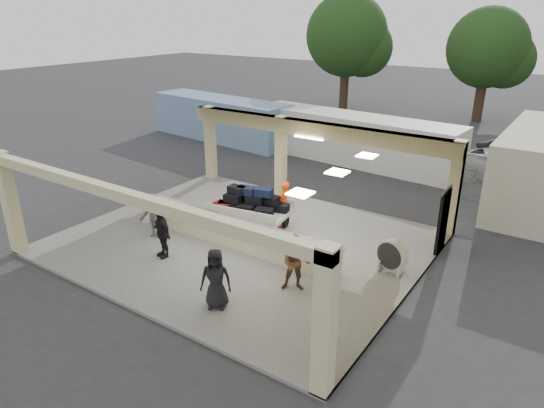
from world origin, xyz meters
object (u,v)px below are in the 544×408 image
Objects in this scene: container_white at (352,139)px; container_blue at (221,119)px; drum_fan at (392,255)px; passenger_a at (296,263)px; baggage_handler at (284,204)px; luggage_cart at (251,205)px; passenger_b at (162,233)px; baggage_counter at (233,233)px; passenger_d at (216,279)px; car_white_a at (507,165)px; car_dark at (526,156)px; passenger_c at (153,216)px.

container_blue is at bearing -174.26° from container_white.
drum_fan is 0.63× the size of passenger_a.
container_white is (-1.70, 9.40, 0.28)m from baggage_handler.
luggage_cart is 3.62m from passenger_b.
container_white is (-4.41, 12.97, 0.30)m from passenger_a.
passenger_b is (-4.67, -0.69, -0.01)m from passenger_a.
baggage_counter is 7.59× the size of drum_fan.
baggage_handler reaches higher than passenger_d.
baggage_counter is at bearing 135.88° from car_white_a.
passenger_a is at bearing -46.11° from luggage_cart.
luggage_cart is at bearing 86.75° from passenger_d.
baggage_handler reaches higher than car_dark.
container_blue is (-10.71, 9.25, 0.31)m from baggage_handler.
passenger_c is 16.99m from car_white_a.
container_white is at bearing 136.06° from drum_fan.
passenger_a is at bearing -20.01° from baggage_counter.
passenger_a is at bearing -37.71° from container_blue.
container_white reaches higher than passenger_a.
car_white_a is 1.06× the size of car_dark.
baggage_counter is 5.01× the size of passenger_c.
luggage_cart is 4.58m from passenger_a.
car_dark is (1.72, 13.85, 0.10)m from drum_fan.
baggage_counter is 3.00m from passenger_c.
passenger_a is 0.15× the size of container_white.
passenger_c is at bearing 165.10° from passenger_b.
baggage_counter is 1.66× the size of car_white_a.
passenger_b is at bearing 129.98° from passenger_d.
baggage_counter is 11.87m from container_white.
baggage_counter is 4.78× the size of passenger_a.
car_white_a is (6.75, 11.72, -0.28)m from luggage_cart.
drum_fan is 12.01m from car_white_a.
passenger_d is 0.17× the size of container_blue.
passenger_b is 0.15× the size of container_white.
passenger_c reaches higher than car_dark.
passenger_b reaches higher than car_white_a.
passenger_b is at bearing -28.94° from baggage_handler.
container_white is at bearing -173.90° from baggage_handler.
passenger_d is at bearing -72.66° from luggage_cart.
passenger_c is at bearing -160.53° from baggage_counter.
car_white_a is (5.82, 10.94, -0.27)m from baggage_handler.
baggage_counter is at bearing -83.98° from luggage_cart.
passenger_d reaches higher than passenger_c.
baggage_counter is 0.71× the size of container_white.
baggage_counter is at bearing 6.16° from passenger_c.
passenger_c is 0.95× the size of passenger_d.
baggage_counter is at bearing -42.81° from container_blue.
car_white_a is at bearing 51.25° from luggage_cart.
baggage_counter is 16.70m from car_dark.
passenger_b is 17.07m from car_white_a.
baggage_handler is 9.56m from container_white.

